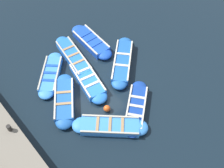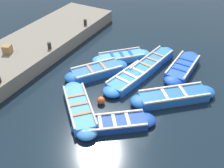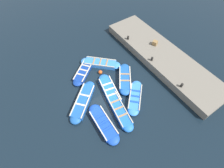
% 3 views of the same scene
% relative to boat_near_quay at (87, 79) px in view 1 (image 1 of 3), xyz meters
% --- Properties ---
extents(ground_plane, '(120.00, 120.00, 0.00)m').
position_rel_boat_near_quay_xyz_m(ground_plane, '(-0.40, 0.29, -0.19)').
color(ground_plane, black).
extents(boat_near_quay, '(1.63, 3.68, 0.45)m').
position_rel_boat_near_quay_xyz_m(boat_near_quay, '(0.00, 0.00, 0.00)').
color(boat_near_quay, blue).
rests_on(boat_near_quay, ground).
extents(boat_centre, '(3.22, 2.74, 0.37)m').
position_rel_boat_near_quay_xyz_m(boat_centre, '(-0.75, 3.06, -0.04)').
color(boat_centre, navy).
rests_on(boat_centre, ground).
extents(boat_stern_in, '(1.13, 3.58, 0.47)m').
position_rel_boat_near_quay_xyz_m(boat_stern_in, '(-1.98, -2.15, 0.01)').
color(boat_stern_in, '#1947B7').
rests_on(boat_stern_in, ground).
extents(boat_outer_right, '(3.57, 3.27, 0.46)m').
position_rel_boat_near_quay_xyz_m(boat_outer_right, '(-2.31, 0.34, 0.01)').
color(boat_outer_right, '#1E59AD').
rests_on(boat_outer_right, ground).
extents(boat_broadside, '(1.43, 3.96, 0.46)m').
position_rel_boat_near_quay_xyz_m(boat_broadside, '(-0.41, -1.83, 0.01)').
color(boat_broadside, blue).
rests_on(boat_broadside, ground).
extents(boat_mid_row, '(3.28, 3.22, 0.45)m').
position_rel_boat_near_quay_xyz_m(boat_mid_row, '(0.96, 2.99, -0.00)').
color(boat_mid_row, '#3884E0').
rests_on(boat_mid_row, ground).
extents(boat_far_corner, '(2.70, 3.29, 0.47)m').
position_rel_boat_near_quay_xyz_m(boat_far_corner, '(1.75, 0.27, 0.01)').
color(boat_far_corner, '#1E59AD').
rests_on(boat_far_corner, ground).
extents(boat_end_of_row, '(2.95, 2.96, 0.38)m').
position_rel_boat_near_quay_xyz_m(boat_end_of_row, '(1.32, -1.67, -0.03)').
color(boat_end_of_row, '#3884E0').
rests_on(boat_end_of_row, ground).
extents(bollard_mid_north, '(0.20, 0.20, 0.35)m').
position_rel_boat_near_quay_xyz_m(bollard_mid_north, '(4.69, 0.29, 0.72)').
color(bollard_mid_north, black).
rests_on(bollard_mid_north, quay_wall).
extents(buoy_orange_near, '(0.35, 0.35, 0.35)m').
position_rel_boat_near_quay_xyz_m(buoy_orange_near, '(0.41, 2.12, -0.02)').
color(buoy_orange_near, '#E05119').
rests_on(buoy_orange_near, ground).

